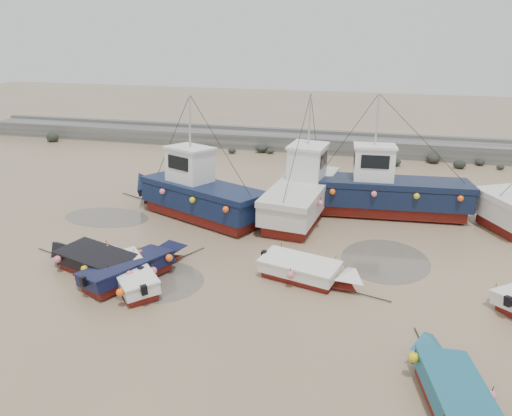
% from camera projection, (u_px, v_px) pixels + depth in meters
% --- Properties ---
extents(ground, '(120.00, 120.00, 0.00)m').
position_uv_depth(ground, '(263.00, 283.00, 19.53)').
color(ground, '#9C815F').
rests_on(ground, ground).
extents(seawall, '(60.00, 4.92, 1.50)m').
position_uv_depth(seawall, '(329.00, 144.00, 39.29)').
color(seawall, slate).
rests_on(seawall, ground).
extents(puddle_a, '(4.09, 4.09, 0.01)m').
position_uv_depth(puddle_a, '(153.00, 280.00, 19.68)').
color(puddle_a, '#5A5249').
rests_on(puddle_a, ground).
extents(puddle_b, '(3.77, 3.77, 0.01)m').
position_uv_depth(puddle_b, '(385.00, 260.00, 21.38)').
color(puddle_b, '#5A5249').
rests_on(puddle_b, ground).
extents(puddle_c, '(4.59, 4.59, 0.01)m').
position_uv_depth(puddle_c, '(107.00, 217.00, 26.13)').
color(puddle_c, '#5A5249').
rests_on(puddle_c, ground).
extents(puddle_d, '(5.45, 5.45, 0.01)m').
position_uv_depth(puddle_d, '(324.00, 195.00, 29.54)').
color(puddle_d, '#5A5249').
rests_on(puddle_d, ground).
extents(dinghy_0, '(4.33, 4.59, 1.43)m').
position_uv_depth(dinghy_0, '(129.00, 269.00, 19.39)').
color(dinghy_0, maroon).
rests_on(dinghy_0, ground).
extents(dinghy_1, '(3.43, 5.56, 1.43)m').
position_uv_depth(dinghy_1, '(136.00, 265.00, 19.71)').
color(dinghy_1, maroon).
rests_on(dinghy_1, ground).
extents(dinghy_2, '(2.30, 5.40, 1.43)m').
position_uv_depth(dinghy_2, '(450.00, 385.00, 13.18)').
color(dinghy_2, maroon).
rests_on(dinghy_2, ground).
extents(dinghy_4, '(6.36, 3.16, 1.43)m').
position_uv_depth(dinghy_4, '(97.00, 260.00, 20.22)').
color(dinghy_4, maroon).
rests_on(dinghy_4, ground).
extents(dinghy_5, '(5.23, 2.48, 1.43)m').
position_uv_depth(dinghy_5, '(308.00, 269.00, 19.44)').
color(dinghy_5, maroon).
rests_on(dinghy_5, ground).
extents(cabin_boat_0, '(9.64, 5.39, 6.22)m').
position_uv_depth(cabin_boat_0, '(193.00, 192.00, 25.86)').
color(cabin_boat_0, maroon).
rests_on(cabin_boat_0, ground).
extents(cabin_boat_1, '(3.47, 10.43, 6.22)m').
position_uv_depth(cabin_boat_1, '(304.00, 189.00, 26.35)').
color(cabin_boat_1, maroon).
rests_on(cabin_boat_1, ground).
extents(cabin_boat_2, '(11.18, 3.76, 6.22)m').
position_uv_depth(cabin_boat_2, '(380.00, 190.00, 26.27)').
color(cabin_boat_2, maroon).
rests_on(cabin_boat_2, ground).
extents(person, '(0.80, 0.66, 1.88)m').
position_uv_depth(person, '(193.00, 222.00, 25.47)').
color(person, '#161637').
rests_on(person, ground).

